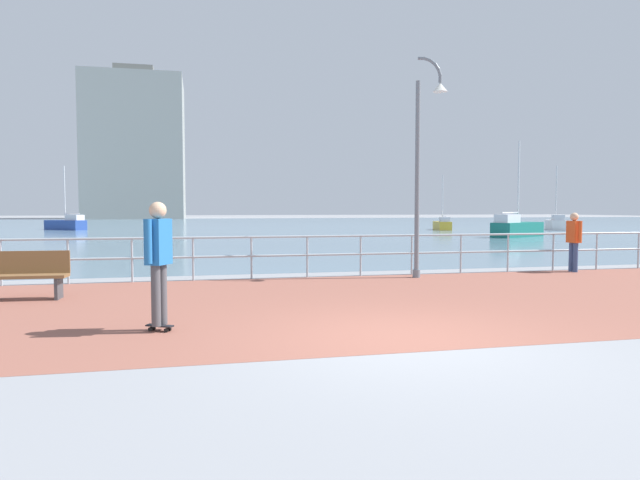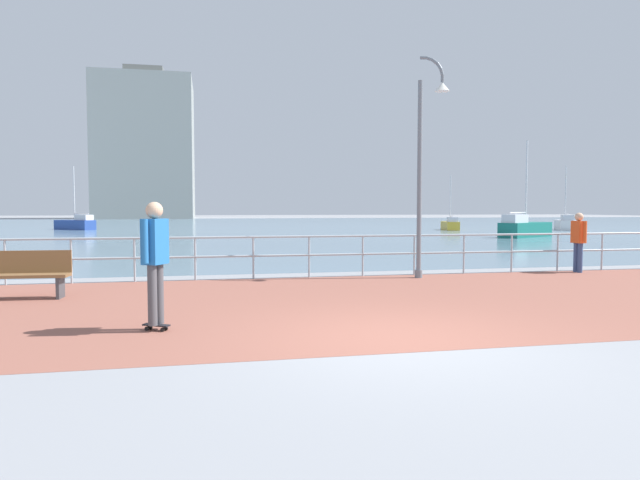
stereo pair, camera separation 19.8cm
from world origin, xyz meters
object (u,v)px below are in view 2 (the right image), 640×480
at_px(skateboarder, 155,253).
at_px(sailboat_ivory, 76,224).
at_px(sailboat_yellow, 524,228).
at_px(sailboat_gray, 450,225).
at_px(lamppost, 426,156).
at_px(sailboat_red, 565,224).
at_px(park_bench, 26,274).
at_px(bystander, 579,237).

height_order(skateboarder, sailboat_ivory, sailboat_ivory).
relative_size(sailboat_yellow, sailboat_gray, 1.31).
distance_m(lamppost, sailboat_ivory, 39.49).
bearing_deg(lamppost, sailboat_yellow, 52.17).
bearing_deg(sailboat_red, sailboat_gray, 169.24).
bearing_deg(park_bench, sailboat_gray, 53.21).
relative_size(sailboat_ivory, sailboat_yellow, 0.89).
relative_size(lamppost, park_bench, 3.38).
distance_m(sailboat_red, sailboat_ivory, 40.60).
height_order(lamppost, skateboarder, lamppost).
bearing_deg(sailboat_yellow, bystander, -117.84).
bearing_deg(sailboat_yellow, sailboat_ivory, 148.50).
bearing_deg(bystander, park_bench, -172.42).
bearing_deg(lamppost, sailboat_red, 49.41).
bearing_deg(lamppost, bystander, 4.35).
height_order(park_bench, sailboat_ivory, sailboat_ivory).
relative_size(bystander, park_bench, 1.00).
bearing_deg(sailboat_gray, sailboat_yellow, -92.48).
bearing_deg(sailboat_red, bystander, -124.97).
distance_m(park_bench, sailboat_gray, 38.33).
bearing_deg(park_bench, sailboat_ivory, 101.20).
height_order(skateboarder, sailboat_red, sailboat_red).
bearing_deg(sailboat_gray, bystander, -108.43).
bearing_deg(skateboarder, sailboat_gray, 59.31).
relative_size(bystander, sailboat_ivory, 0.31).
relative_size(lamppost, sailboat_ivory, 1.04).
distance_m(bystander, park_bench, 13.44).
height_order(sailboat_red, sailboat_yellow, sailboat_yellow).
bearing_deg(sailboat_yellow, sailboat_gray, 87.52).
xyz_separation_m(sailboat_yellow, sailboat_gray, (0.50, 11.62, -0.13)).
bearing_deg(sailboat_ivory, park_bench, -78.80).
distance_m(skateboarder, sailboat_yellow, 29.92).
xyz_separation_m(sailboat_red, sailboat_ivory, (-39.71, 8.45, -0.00)).
bearing_deg(sailboat_yellow, lamppost, -127.83).
xyz_separation_m(skateboarder, bystander, (10.60, 5.17, -0.15)).
bearing_deg(sailboat_red, sailboat_ivory, 167.99).
bearing_deg(sailboat_ivory, sailboat_yellow, -31.50).
height_order(lamppost, sailboat_yellow, sailboat_yellow).
bearing_deg(sailboat_gray, lamppost, -115.90).
relative_size(sailboat_red, sailboat_ivory, 1.01).
bearing_deg(sailboat_yellow, skateboarder, -131.28).
xyz_separation_m(lamppost, sailboat_yellow, (13.71, 17.66, -2.47)).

